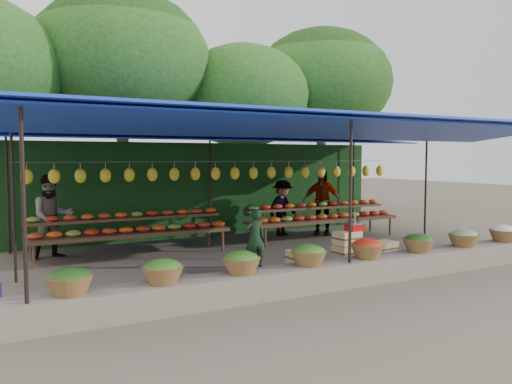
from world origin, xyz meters
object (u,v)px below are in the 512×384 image
crate_counter (346,256)px  blue_crate_front (75,308)px  vendor_seated (255,238)px  weighing_scale (355,226)px

crate_counter → blue_crate_front: (-4.78, -0.44, -0.16)m
crate_counter → blue_crate_front: bearing=-174.7°
crate_counter → vendor_seated: (-1.26, 1.16, 0.26)m
blue_crate_front → weighing_scale: bearing=15.2°
blue_crate_front → crate_counter: bearing=15.4°
crate_counter → vendor_seated: bearing=137.3°
weighing_scale → blue_crate_front: size_ratio=0.66×
weighing_scale → blue_crate_front: weighing_scale is taller
crate_counter → weighing_scale: 0.58m
weighing_scale → vendor_seated: size_ratio=0.30×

